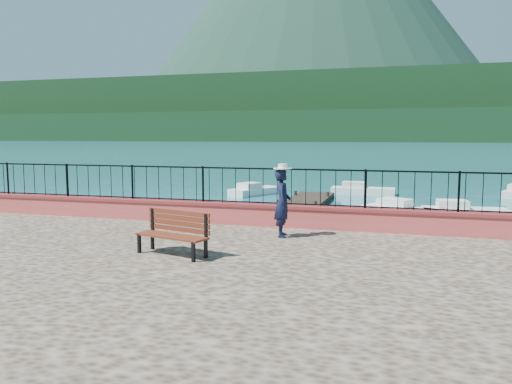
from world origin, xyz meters
The scene contains 15 objects.
ground centered at (0.00, 0.00, 0.00)m, with size 2000.00×2000.00×0.00m, color #19596B.
parapet centered at (0.00, 3.70, 1.49)m, with size 28.00×0.46×0.58m, color #C14645.
railing centered at (0.00, 3.70, 2.25)m, with size 27.00×0.05×0.95m, color black.
dock centered at (-2.00, 12.00, 0.15)m, with size 2.00×16.00×0.30m, color #2D231C.
far_forest centered at (0.00, 300.00, 9.00)m, with size 900.00×60.00×18.00m, color black.
foothills centered at (0.00, 360.00, 22.00)m, with size 900.00×120.00×44.00m, color black.
volcano centered at (-120.00, 700.00, 190.00)m, with size 560.00×560.00×380.00m, color #142D23.
park_bench centered at (-1.61, -0.04, 1.47)m, with size 1.67×0.93×0.88m.
person centered at (0.07, 2.39, 2.01)m, with size 0.59×0.39×1.62m, color black.
hat centered at (0.07, 2.39, 2.88)m, with size 0.44×0.44×0.12m, color white.
boat_0 centered at (-5.47, 8.50, 0.40)m, with size 4.07×1.30×0.80m, color silver.
boat_1 centered at (3.03, 13.84, 0.40)m, with size 3.94×1.30×0.80m, color white.
boat_2 centered at (5.48, 14.38, 0.40)m, with size 3.56×1.30×0.80m, color silver.
boat_3 centered at (-5.82, 20.01, 0.40)m, with size 3.51×1.30×0.80m, color silver.
boat_4 centered at (0.48, 22.05, 0.40)m, with size 3.81×1.30×0.80m, color silver.
Camera 1 is at (2.79, -9.05, 3.61)m, focal length 35.00 mm.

